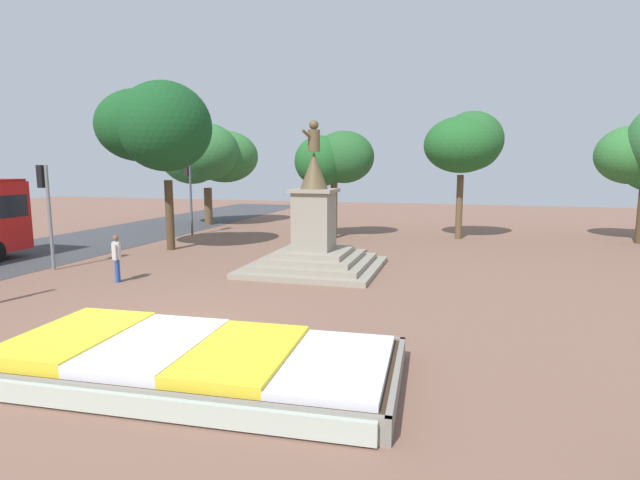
{
  "coord_description": "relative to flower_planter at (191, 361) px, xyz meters",
  "views": [
    {
      "loc": [
        6.38,
        -9.15,
        3.74
      ],
      "look_at": [
        2.66,
        4.07,
        1.68
      ],
      "focal_mm": 28.0,
      "sensor_mm": 36.0,
      "label": 1
    }
  ],
  "objects": [
    {
      "name": "park_tree_mid_canopy",
      "position": [
        4.72,
        18.67,
        4.51
      ],
      "size": [
        3.87,
        3.65,
        6.4
      ],
      "color": "brown",
      "rests_on": "ground_plane"
    },
    {
      "name": "park_tree_behind_statue",
      "position": [
        -10.77,
        20.8,
        4.24
      ],
      "size": [
        5.79,
        5.91,
        6.79
      ],
      "color": "brown",
      "rests_on": "ground_plane"
    },
    {
      "name": "ground_plane",
      "position": [
        -1.84,
        1.59,
        -0.27
      ],
      "size": [
        81.91,
        81.91,
        0.0
      ],
      "primitive_type": "plane",
      "color": "brown"
    },
    {
      "name": "traffic_light_far_corner",
      "position": [
        -9.5,
        16.36,
        2.49
      ],
      "size": [
        0.41,
        0.3,
        3.97
      ],
      "color": "#4C5156",
      "rests_on": "ground_plane"
    },
    {
      "name": "traffic_light_mid_block",
      "position": [
        -9.63,
        6.86,
        2.35
      ],
      "size": [
        0.41,
        0.3,
        3.75
      ],
      "color": "slate",
      "rests_on": "ground_plane"
    },
    {
      "name": "pedestrian_near_planter",
      "position": [
        -6.05,
        5.87,
        0.6
      ],
      "size": [
        0.38,
        0.51,
        1.53
      ],
      "color": "#264CA5",
      "rests_on": "ground_plane"
    },
    {
      "name": "park_tree_distant",
      "position": [
        -7.98,
        11.31,
        5.02
      ],
      "size": [
        5.0,
        4.09,
        7.24
      ],
      "color": "#4C3823",
      "rests_on": "ground_plane"
    },
    {
      "name": "flower_planter",
      "position": [
        0.0,
        0.0,
        0.0
      ],
      "size": [
        7.33,
        3.72,
        0.62
      ],
      "color": "#38281C",
      "rests_on": "ground_plane"
    },
    {
      "name": "park_tree_far_right",
      "position": [
        -1.67,
        17.43,
        3.76
      ],
      "size": [
        3.96,
        3.31,
        5.48
      ],
      "color": "brown",
      "rests_on": "ground_plane"
    },
    {
      "name": "statue_monument",
      "position": [
        -0.47,
        9.47,
        0.73
      ],
      "size": [
        4.66,
        4.66,
        5.3
      ],
      "color": "gray",
      "rests_on": "ground_plane"
    }
  ]
}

